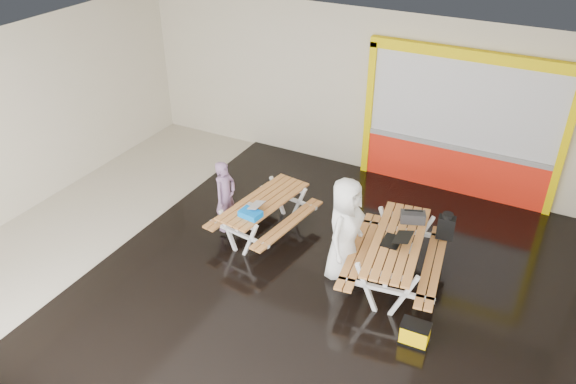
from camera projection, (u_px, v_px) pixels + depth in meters
The scene contains 14 objects.
room at pixel (261, 177), 8.74m from camera, with size 10.02×8.02×3.52m.
deck at pixel (331, 288), 9.14m from camera, with size 7.50×7.98×0.05m, color black.
kiosk at pixel (460, 128), 11.00m from camera, with size 3.88×0.16×3.00m.
picnic_table_left at pixel (264, 208), 10.13m from camera, with size 1.54×2.06×0.76m.
picnic_table_right at pixel (396, 250), 8.96m from camera, with size 1.72×2.31×0.86m.
person_left at pixel (225, 196), 10.09m from camera, with size 0.49×0.32×1.35m, color slate.
person_right at pixel (345, 230), 9.01m from camera, with size 0.89×0.58×1.82m, color white.
laptop_left at pixel (252, 207), 9.74m from camera, with size 0.39×0.36×0.16m.
laptop_right at pixel (396, 240), 8.76m from camera, with size 0.44×0.39×0.18m.
blue_pouch at pixel (251, 214), 9.56m from camera, with size 0.36×0.25×0.11m, color blue.
toolbox at pixel (413, 217), 9.24m from camera, with size 0.44×0.33×0.23m.
backpack at pixel (446, 226), 9.31m from camera, with size 0.30×0.22×0.47m.
dark_case at pixel (352, 274), 9.27m from camera, with size 0.42×0.31×0.16m, color black.
fluke_bag at pixel (415, 334), 8.00m from camera, with size 0.42×0.28×0.35m.
Camera 1 is at (3.89, -6.53, 6.10)m, focal length 35.28 mm.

